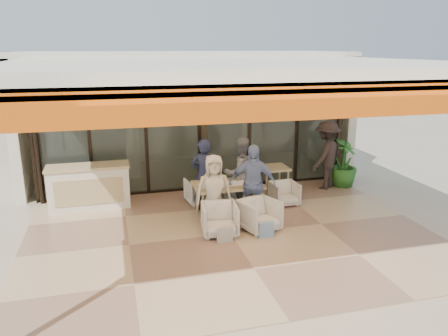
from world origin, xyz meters
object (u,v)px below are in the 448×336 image
Objects in this scene: chair_near_right at (260,214)px; diner_periwinkle at (252,184)px; chair_far_right at (234,187)px; standing_woman at (326,155)px; diner_cream at (214,191)px; host_counter at (89,187)px; chair_far_left at (200,190)px; side_chair at (284,192)px; diner_navy at (204,175)px; diner_grey at (240,173)px; dining_table at (227,186)px; side_table at (274,171)px; potted_palm at (344,163)px; chair_near_left at (220,218)px.

diner_periwinkle is (0.00, 0.50, 0.49)m from chair_near_right.
chair_far_right is 2.67m from standing_woman.
diner_cream is (-0.84, -1.40, 0.42)m from chair_far_right.
host_counter is 2.76× the size of chair_far_left.
diner_periwinkle is 2.76× the size of side_chair.
host_counter is at bearing -4.72° from chair_far_right.
standing_woman reaches higher than diner_cream.
diner_navy reaches higher than chair_far_right.
host_counter is 3.09m from diner_cream.
diner_grey reaches higher than chair_far_left.
host_counter is 2.70m from diner_navy.
diner_cream is (-0.84, -0.90, -0.07)m from diner_grey.
chair_far_left is (-0.41, 0.94, -0.35)m from dining_table.
side_table is (1.92, 1.53, -0.13)m from diner_cream.
diner_navy is 2.03m from side_table.
host_counter is at bearing -24.13° from diner_grey.
dining_table is 1.10m from chair_near_right.
host_counter is at bearing 177.61° from side_table.
diner_cream is 0.84m from diner_periwinkle.
chair_far_right is 3.17m from potted_palm.
side_table is at bearing -172.31° from chair_far_right.
side_table is at bearing -175.06° from potted_palm.
diner_navy is at bearing 82.66° from chair_far_left.
diner_periwinkle is (3.39, -1.72, 0.32)m from host_counter.
diner_navy reaches higher than diner_cream.
side_table is (1.08, 0.13, 0.29)m from chair_far_right.
diner_cream is 2.46m from side_table.
side_table is (1.50, 1.08, -0.05)m from dining_table.
diner_navy reaches higher than side_chair.
chair_far_left is at bearing -7.13° from host_counter.
chair_near_right is (0.84, -0.00, 0.01)m from chair_near_left.
standing_woman is (2.59, 0.26, 0.57)m from chair_far_right.
potted_palm reaches higher than chair_near_left.
potted_palm is (3.14, 0.81, -0.19)m from diner_grey.
chair_near_right is 0.43× the size of diner_navy.
dining_table reaches higher than side_chair.
diner_cream is at bearing 96.39° from chair_near_left.
host_counter is 3.51m from diner_grey.
side_chair is (1.50, 0.33, -0.38)m from dining_table.
dining_table is at bearing 66.38° from chair_far_right.
diner_cream reaches higher than potted_palm.
diner_navy is 1.29× the size of potted_palm.
chair_near_left is at bearing -128.59° from diner_periwinkle.
diner_navy is at bearing -22.91° from standing_woman.
chair_far_right is 0.41× the size of diner_periwinkle.
diner_periwinkle is at bearing 154.63° from diner_navy.
chair_far_right is at bearing 172.66° from chair_far_left.
chair_near_left is (-0.41, -0.96, -0.33)m from dining_table.
standing_woman is at bearing 21.73° from dining_table.
host_counter is 1.20× the size of diner_cream.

